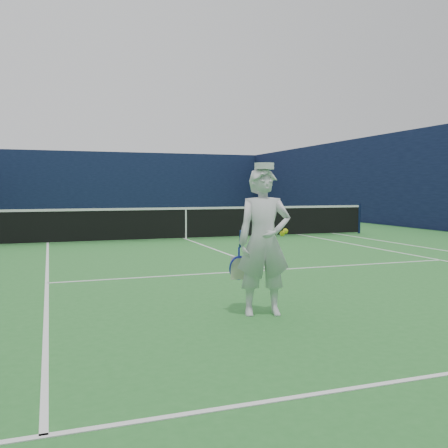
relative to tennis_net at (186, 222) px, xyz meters
name	(u,v)px	position (x,y,z in m)	size (l,w,h in m)	color
ground	(186,239)	(0.00, 0.00, -0.55)	(80.00, 80.00, 0.00)	#2C752F
court_markings	(186,239)	(0.00, 0.00, -0.55)	(11.03, 23.83, 0.01)	white
windscreen_fence	(186,176)	(0.00, 0.00, 1.45)	(20.12, 36.12, 4.00)	#0E1633
tennis_net	(186,222)	(0.00, 0.00, 0.00)	(12.88, 0.09, 1.07)	#141E4C
tennis_player	(264,241)	(-1.54, -9.50, 0.37)	(0.76, 0.62, 1.90)	white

